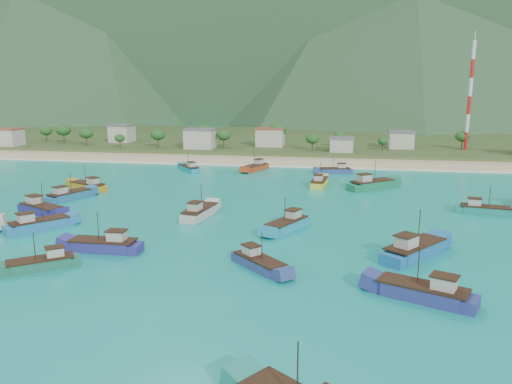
% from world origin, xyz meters
% --- Properties ---
extents(ground, '(600.00, 600.00, 0.00)m').
position_xyz_m(ground, '(0.00, 0.00, 0.00)').
color(ground, '#0D8F92').
rests_on(ground, ground).
extents(beach, '(400.00, 18.00, 1.20)m').
position_xyz_m(beach, '(0.00, 79.00, 0.00)').
color(beach, beige).
rests_on(beach, ground).
extents(land, '(400.00, 110.00, 2.40)m').
position_xyz_m(land, '(0.00, 140.00, 0.00)').
color(land, '#385123').
rests_on(land, ground).
extents(surf_line, '(400.00, 2.50, 0.08)m').
position_xyz_m(surf_line, '(0.00, 69.50, 0.00)').
color(surf_line, white).
rests_on(surf_line, ground).
extents(village, '(218.61, 28.39, 6.63)m').
position_xyz_m(village, '(3.01, 102.52, 4.56)').
color(village, beige).
rests_on(village, ground).
extents(vegetation, '(273.26, 25.54, 8.93)m').
position_xyz_m(vegetation, '(-2.30, 103.99, 5.11)').
color(vegetation, '#235623').
rests_on(vegetation, ground).
extents(radio_tower, '(1.20, 1.20, 37.12)m').
position_xyz_m(radio_tower, '(65.28, 108.00, 20.16)').
color(radio_tower, red).
rests_on(radio_tower, ground).
extents(boat_0, '(10.66, 3.25, 6.28)m').
position_xyz_m(boat_0, '(-10.96, -12.62, 0.75)').
color(boat_0, navy).
rests_on(boat_0, ground).
extents(boat_1, '(6.81, 10.79, 6.15)m').
position_xyz_m(boat_1, '(-34.14, 17.66, 0.72)').
color(boat_1, '#216597').
rests_on(boat_1, ground).
extents(boat_2, '(8.51, 8.40, 5.45)m').
position_xyz_m(boat_2, '(12.19, -15.66, 0.60)').
color(boat_2, navy).
rests_on(boat_2, ground).
extents(boat_6, '(11.32, 7.35, 6.46)m').
position_xyz_m(boat_6, '(32.08, -22.39, 0.78)').
color(boat_6, navy).
rests_on(boat_6, ground).
extents(boat_7, '(8.89, 7.77, 5.41)m').
position_xyz_m(boat_7, '(-15.74, -20.70, 0.59)').
color(boat_7, '#1D664F').
rests_on(boat_7, ground).
extents(boat_10, '(10.70, 7.37, 6.15)m').
position_xyz_m(boat_10, '(-35.12, 27.76, 0.73)').
color(boat_10, '#B57F1C').
rests_on(boat_10, ground).
extents(boat_11, '(8.85, 10.00, 6.12)m').
position_xyz_m(boat_11, '(-27.15, -3.92, 0.72)').
color(boat_11, '#2270AE').
rests_on(boat_11, ground).
extents(boat_12, '(4.01, 10.36, 5.97)m').
position_xyz_m(boat_12, '(17.41, 41.73, 0.69)').
color(boat_12, yellow).
rests_on(boat_12, ground).
extents(boat_13, '(11.72, 10.54, 7.21)m').
position_xyz_m(boat_13, '(29.50, 40.05, 0.92)').
color(boat_13, '#17734C').
rests_on(boat_13, ground).
extents(boat_15, '(7.21, 10.51, 6.04)m').
position_xyz_m(boat_15, '(13.89, 3.10, 0.71)').
color(boat_15, teal).
rests_on(boat_15, ground).
extents(boat_17, '(6.49, 10.49, 5.97)m').
position_xyz_m(boat_17, '(-1.66, 61.59, 0.69)').
color(boat_17, '#B03D19').
rests_on(boat_17, ground).
extents(boat_18, '(9.55, 4.27, 5.45)m').
position_xyz_m(boat_18, '(20.85, 60.62, 0.60)').
color(boat_18, navy).
rests_on(boat_18, ground).
extents(boat_19, '(4.59, 10.95, 6.27)m').
position_xyz_m(boat_19, '(-2.82, 8.57, 0.75)').
color(boat_19, beige).
rests_on(boat_19, ground).
extents(boat_21, '(11.16, 7.58, 6.40)m').
position_xyz_m(boat_21, '(-32.83, 5.68, 0.77)').
color(boat_21, navy).
rests_on(boat_21, ground).
extents(boat_22, '(10.04, 4.43, 5.73)m').
position_xyz_m(boat_22, '(49.11, 19.73, 0.65)').
color(boat_22, '#1A8274').
rests_on(boat_22, ground).
extents(boat_23, '(10.23, 11.71, 7.13)m').
position_xyz_m(boat_23, '(32.89, -7.69, 0.90)').
color(boat_23, '#1B64A5').
rests_on(boat_23, ground).
extents(boat_26, '(8.19, 9.15, 5.62)m').
position_xyz_m(boat_26, '(-19.95, 56.98, 0.63)').
color(boat_26, '#118DAA').
rests_on(boat_26, ground).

